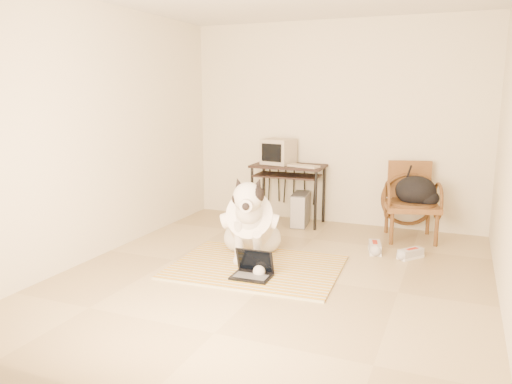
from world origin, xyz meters
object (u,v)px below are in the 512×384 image
Objects in this scene: pc_tower at (300,209)px; rattan_chair at (411,201)px; dog at (251,224)px; crt_monitor at (278,151)px; backpack at (418,192)px; computer_desk at (288,173)px; laptop at (253,270)px.

rattan_chair reaches higher than pc_tower.
rattan_chair is at bearing 43.80° from dog.
crt_monitor reaches higher than rattan_chair.
rattan_chair is (1.43, -0.07, 0.25)m from pc_tower.
crt_monitor is 0.84× the size of backpack.
rattan_chair is (1.51, 1.45, 0.09)m from dog.
computer_desk is 1.71m from backpack.
laptop is at bearing -80.14° from computer_desk.
laptop is 2.39m from crt_monitor.
rattan_chair is at bearing -4.96° from crt_monitor.
backpack is at bearing -5.59° from computer_desk.
dog is 2.12m from backpack.
rattan_chair is (1.62, -0.11, -0.22)m from computer_desk.
crt_monitor is 0.84m from pc_tower.
rattan_chair is (1.25, 2.00, 0.38)m from laptop.
crt_monitor is at bearing 166.61° from pc_tower.
pc_tower is at bearing 94.76° from laptop.
dog is 1.59m from computer_desk.
crt_monitor reaches higher than computer_desk.
laptop is 0.41× the size of rattan_chair.
computer_desk reaches higher than laptop.
crt_monitor is at bearing 175.04° from rattan_chair.
laptop is 2.41m from backpack.
computer_desk reaches higher than pc_tower.
dog is at bearing -138.74° from backpack.
laptop is at bearing -76.24° from crt_monitor.
pc_tower reaches higher than laptop.
pc_tower is 1.55m from backpack.
crt_monitor is at bearing 173.46° from backpack.
laptop is 2.08m from pc_tower.
pc_tower is at bearing -11.02° from computer_desk.
pc_tower is (0.08, 1.52, -0.16)m from dog.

